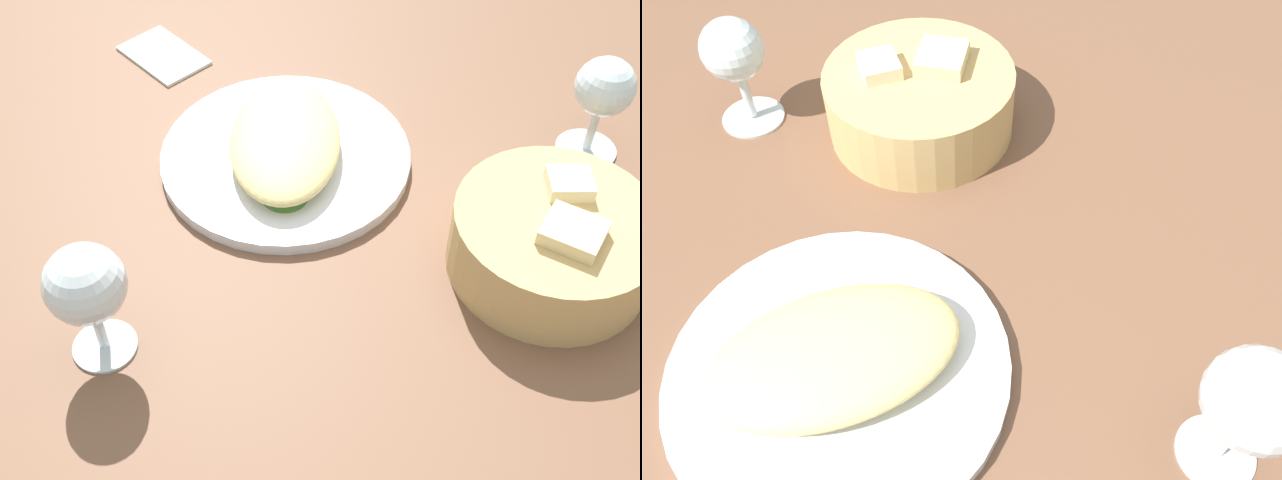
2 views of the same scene
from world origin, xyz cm
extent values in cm
cube|color=brown|center=(0.00, 0.00, -1.00)|extent=(140.00, 140.00, 2.00)
cylinder|color=silver|center=(-8.26, -8.60, 0.70)|extent=(27.72, 27.72, 1.40)
ellipsoid|color=#DDC77F|center=(-8.26, -8.60, 3.21)|extent=(21.82, 15.05, 3.63)
cone|color=#488235|center=(-1.54, -7.40, 2.08)|extent=(5.03, 5.03, 1.35)
cylinder|color=tan|center=(2.70, 19.75, 3.59)|extent=(19.81, 19.81, 7.18)
cube|color=beige|center=(5.28, 20.72, 6.03)|extent=(6.52, 6.82, 5.41)
cube|color=beige|center=(-1.14, 20.64, 6.60)|extent=(4.44, 4.79, 4.24)
cylinder|color=silver|center=(18.91, -20.50, 0.30)|extent=(5.96, 5.96, 0.60)
cylinder|color=silver|center=(18.91, -20.50, 3.12)|extent=(1.00, 1.00, 5.04)
sphere|color=silver|center=(18.91, -20.50, 9.24)|extent=(7.21, 7.21, 7.21)
cylinder|color=silver|center=(-15.46, 24.66, 0.30)|extent=(6.79, 6.79, 0.60)
cylinder|color=silver|center=(-15.46, 24.66, 3.19)|extent=(1.00, 1.00, 5.18)
sphere|color=silver|center=(-15.46, 24.66, 9.01)|extent=(6.45, 6.45, 6.45)
cube|color=white|center=(-25.16, -27.58, 0.40)|extent=(12.23, 12.99, 0.80)
camera|label=1|loc=(59.70, 5.97, 64.53)|focal=47.33mm
camera|label=2|loc=(-3.22, -35.06, 48.84)|focal=37.03mm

